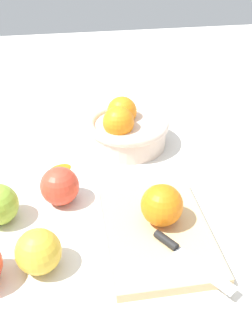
% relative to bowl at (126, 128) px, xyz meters
% --- Properties ---
extents(ground_plane, '(2.40, 2.40, 0.00)m').
position_rel_bowl_xyz_m(ground_plane, '(0.19, -0.09, -0.04)').
color(ground_plane, silver).
extents(bowl, '(0.19, 0.19, 0.11)m').
position_rel_bowl_xyz_m(bowl, '(0.00, 0.00, 0.00)').
color(bowl, beige).
rests_on(bowl, ground_plane).
extents(cutting_board, '(0.25, 0.18, 0.02)m').
position_rel_bowl_xyz_m(cutting_board, '(0.32, 0.00, -0.03)').
color(cutting_board, '#DBB77F').
rests_on(cutting_board, ground_plane).
extents(orange_on_board, '(0.07, 0.07, 0.07)m').
position_rel_bowl_xyz_m(orange_on_board, '(0.30, 0.01, 0.01)').
color(orange_on_board, orange).
rests_on(orange_on_board, cutting_board).
extents(knife, '(0.14, 0.10, 0.01)m').
position_rel_bowl_xyz_m(knife, '(0.38, 0.02, -0.02)').
color(knife, silver).
rests_on(knife, cutting_board).
extents(apple_front_right_2, '(0.07, 0.07, 0.07)m').
position_rel_bowl_xyz_m(apple_front_right_2, '(0.35, -0.20, -0.01)').
color(apple_front_right_2, gold).
rests_on(apple_front_right_2, ground_plane).
extents(apple_front_center, '(0.07, 0.07, 0.07)m').
position_rel_bowl_xyz_m(apple_front_center, '(0.20, -0.16, -0.01)').
color(apple_front_center, '#D6422D').
rests_on(apple_front_center, ground_plane).
extents(citrus_peel, '(0.06, 0.06, 0.01)m').
position_rel_bowl_xyz_m(citrus_peel, '(0.08, -0.16, -0.04)').
color(citrus_peel, orange).
rests_on(citrus_peel, ground_plane).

